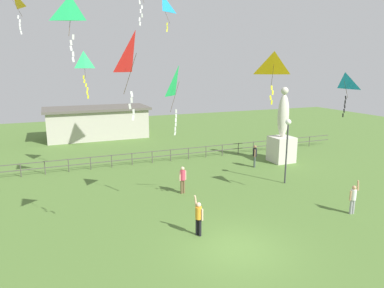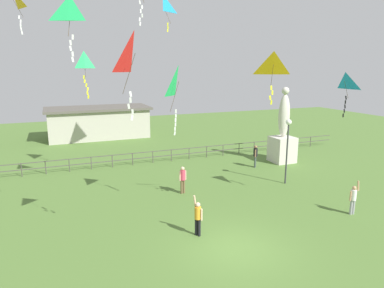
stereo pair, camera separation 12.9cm
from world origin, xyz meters
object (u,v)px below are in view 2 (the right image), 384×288
(lamppost, at_px, (288,137))
(kite_6, at_px, (345,83))
(kite_5, at_px, (135,56))
(kite_7, at_px, (163,5))
(person_1, at_px, (198,216))
(person_0, at_px, (183,178))
(kite_3, at_px, (179,84))
(person_3, at_px, (353,198))
(kite_8, at_px, (273,66))
(kite_0, at_px, (84,63))
(kite_4, at_px, (14,1))
(kite_2, at_px, (71,12))
(person_2, at_px, (255,155))
(statue_monument, at_px, (283,139))

(lamppost, height_order, kite_6, kite_6)
(kite_5, bearing_deg, kite_6, 5.18)
(kite_6, xyz_separation_m, kite_7, (-5.77, 11.47, 5.02))
(kite_5, bearing_deg, person_1, 13.15)
(person_0, xyz_separation_m, kite_3, (-1.02, -2.25, 5.57))
(person_3, bearing_deg, kite_3, 154.37)
(lamppost, height_order, kite_8, kite_8)
(lamppost, relative_size, kite_0, 1.60)
(person_1, xyz_separation_m, kite_3, (0.22, 2.95, 5.59))
(kite_8, bearing_deg, kite_7, 95.99)
(kite_4, bearing_deg, kite_7, 5.76)
(person_1, xyz_separation_m, kite_2, (-4.55, 2.36, 8.53))
(lamppost, xyz_separation_m, kite_0, (-11.65, 3.18, 4.50))
(lamppost, bearing_deg, kite_4, 156.84)
(kite_3, bearing_deg, kite_4, 132.81)
(lamppost, height_order, kite_0, kite_0)
(person_0, distance_m, kite_4, 14.30)
(person_3, height_order, kite_4, kite_4)
(person_3, relative_size, kite_8, 0.78)
(kite_6, bearing_deg, kite_8, -175.38)
(person_2, relative_size, kite_7, 0.66)
(kite_3, height_order, kite_5, kite_5)
(person_0, relative_size, kite_0, 0.63)
(person_0, distance_m, kite_5, 9.74)
(person_1, height_order, kite_2, kite_2)
(kite_2, relative_size, kite_3, 0.74)
(lamppost, bearing_deg, kite_6, -88.68)
(kite_5, bearing_deg, kite_0, 96.68)
(kite_7, xyz_separation_m, kite_8, (1.24, -11.84, -4.20))
(person_2, bearing_deg, person_0, -155.82)
(person_2, relative_size, person_3, 0.94)
(person_0, height_order, kite_7, kite_7)
(kite_4, height_order, kite_7, kite_7)
(kite_0, bearing_deg, person_0, -25.97)
(person_2, bearing_deg, kite_4, 170.51)
(kite_0, distance_m, kite_7, 8.34)
(person_3, distance_m, kite_0, 15.97)
(kite_4, bearing_deg, lamppost, -23.16)
(statue_monument, xyz_separation_m, person_0, (-9.72, -3.66, -0.90))
(kite_0, xyz_separation_m, kite_3, (3.89, -4.64, -1.04))
(kite_0, bearing_deg, kite_3, -50.04)
(person_0, relative_size, person_1, 0.89)
(kite_5, xyz_separation_m, kite_8, (6.25, 0.61, -0.31))
(kite_2, height_order, kite_7, kite_7)
(person_1, height_order, kite_5, kite_5)
(statue_monument, distance_m, kite_5, 17.63)
(lamppost, xyz_separation_m, kite_7, (-5.68, 7.40, 8.52))
(statue_monument, relative_size, person_2, 3.49)
(person_1, relative_size, kite_6, 0.82)
(person_2, bearing_deg, kite_7, 149.16)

